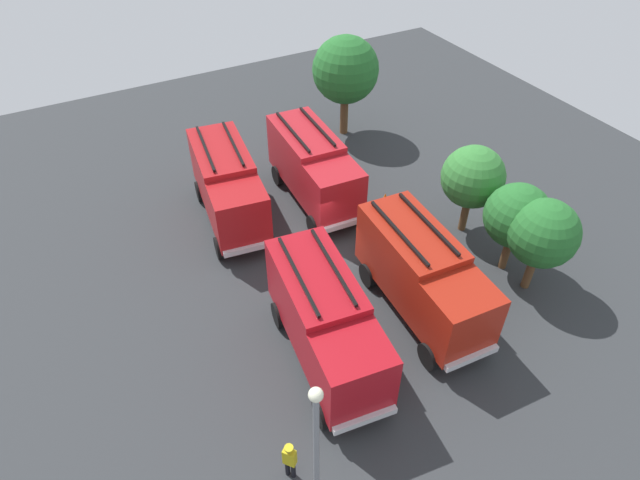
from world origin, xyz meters
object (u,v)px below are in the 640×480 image
fire_truck_0 (228,185)px  firefighter_0 (290,460)px  tree_1 (473,177)px  traffic_cone_0 (385,198)px  fire_truck_2 (314,166)px  tree_3 (543,234)px  fire_truck_1 (326,320)px  tree_0 (346,70)px  lamppost (316,458)px  fire_truck_3 (423,274)px  firefighter_1 (357,301)px  tree_2 (517,216)px

fire_truck_0 → firefighter_0: size_ratio=4.16×
tree_1 → traffic_cone_0: (-3.76, -2.19, -2.87)m
fire_truck_2 → tree_3: tree_3 is taller
fire_truck_1 → firefighter_0: size_ratio=4.15×
tree_0 → tree_1: 11.38m
fire_truck_2 → tree_0: tree_0 is taller
fire_truck_0 → fire_truck_1: (9.98, 0.04, 0.00)m
fire_truck_2 → traffic_cone_0: bearing=62.0°
firefighter_0 → lamppost: lamppost is taller
tree_0 → tree_3: tree_0 is taller
fire_truck_1 → fire_truck_2: same height
fire_truck_0 → tree_0: 11.06m
tree_3 → tree_1: bearing=178.4°
fire_truck_3 → tree_1: (-3.35, 5.29, 1.00)m
traffic_cone_0 → fire_truck_1: bearing=-46.5°
firefighter_0 → fire_truck_0: bearing=37.8°
firefighter_0 → tree_3: bearing=-26.8°
firefighter_1 → tree_3: bearing=-9.3°
fire_truck_1 → traffic_cone_0: size_ratio=13.07×
fire_truck_0 → firefighter_0: (13.66, -3.30, -1.14)m
firefighter_0 → traffic_cone_0: firefighter_0 is taller
fire_truck_0 → tree_3: bearing=50.2°
tree_1 → tree_3: 4.56m
fire_truck_3 → firefighter_0: 9.03m
tree_0 → traffic_cone_0: size_ratio=10.93×
traffic_cone_0 → firefighter_1: bearing=-42.1°
tree_2 → tree_3: 1.45m
fire_truck_0 → fire_truck_2: (0.56, 4.53, 0.00)m
fire_truck_0 → firefighter_1: bearing=22.3°
tree_1 → lamppost: lamppost is taller
tree_0 → traffic_cone_0: (7.57, -1.83, -3.91)m
fire_truck_1 → firefighter_1: 2.77m
fire_truck_3 → traffic_cone_0: 7.98m
fire_truck_3 → tree_0: tree_0 is taller
fire_truck_0 → fire_truck_2: size_ratio=1.02×
fire_truck_2 → tree_1: bearing=47.1°
fire_truck_3 → fire_truck_2: bearing=-175.1°
fire_truck_1 → fire_truck_3: same height
tree_3 → lamppost: lamppost is taller
fire_truck_1 → fire_truck_2: 10.44m
fire_truck_3 → tree_0: 15.62m
firefighter_1 → lamppost: lamppost is taller
fire_truck_1 → traffic_cone_0: bearing=140.7°
fire_truck_3 → lamppost: lamppost is taller
fire_truck_2 → fire_truck_0: bearing=-93.4°
tree_2 → fire_truck_0: bearing=-133.8°
fire_truck_0 → firefighter_0: bearing=-5.5°
fire_truck_0 → firefighter_1: fire_truck_0 is taller
tree_1 → tree_3: bearing=-1.6°
fire_truck_2 → tree_3: 11.70m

